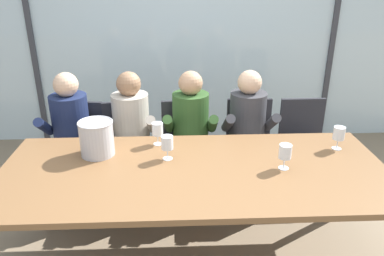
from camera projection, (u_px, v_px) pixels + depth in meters
The scene contains 20 objects.
ground at pixel (189, 188), 3.74m from camera, with size 14.00×14.00×0.00m, color #847056.
window_glass_panel at pixel (185, 34), 4.40m from camera, with size 7.81×0.03×2.60m, color silver.
window_mullion_left at pixel (31, 36), 4.30m from camera, with size 0.06×0.06×2.60m, color #38383D.
window_mullion_right at pixel (333, 34), 4.45m from camera, with size 0.06×0.06×2.60m, color #38383D.
hillside_vineyard at pixel (180, 17), 7.68m from camera, with size 13.81×2.40×2.17m, color #477A38.
dining_table at pixel (194, 177), 2.54m from camera, with size 2.61×1.10×0.77m.
chair_near_curtain at pixel (80, 143), 3.47m from camera, with size 0.49×0.49×0.89m.
chair_left_of_center at pixel (128, 143), 3.47m from camera, with size 0.50×0.50×0.89m.
chair_center at pixel (185, 142), 3.51m from camera, with size 0.48×0.48×0.89m.
chair_right_of_center at pixel (249, 140), 3.54m from camera, with size 0.45×0.45×0.89m.
chair_near_window_right at pixel (303, 139), 3.55m from camera, with size 0.44×0.44×0.89m.
person_navy_polo at pixel (70, 133), 3.26m from camera, with size 0.47×0.62×1.21m.
person_beige_jumper at pixel (131, 132), 3.28m from camera, with size 0.46×0.61×1.21m.
person_olive_shirt at pixel (191, 131), 3.30m from camera, with size 0.47×0.62×1.21m.
person_charcoal_jacket at pixel (249, 130), 3.33m from camera, with size 0.46×0.61×1.21m.
ice_bucket_primary at pixel (97, 138), 2.67m from camera, with size 0.25×0.25×0.25m.
wine_glass_by_left_taster at pixel (158, 130), 2.83m from camera, with size 0.08×0.08×0.17m.
wine_glass_near_bucket at pixel (285, 153), 2.48m from camera, with size 0.08×0.08×0.17m.
wine_glass_center_pour at pixel (339, 134), 2.76m from camera, with size 0.08×0.08×0.17m.
wine_glass_by_right_taster at pixel (167, 144), 2.61m from camera, with size 0.08×0.08×0.17m.
Camera 1 is at (-0.12, -2.21, 2.01)m, focal length 35.28 mm.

